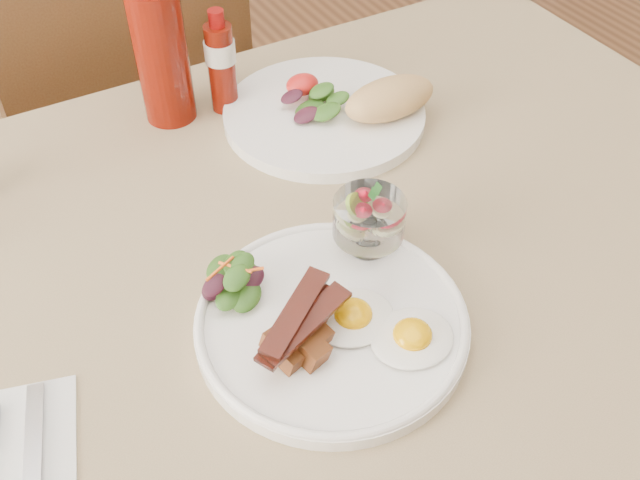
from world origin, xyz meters
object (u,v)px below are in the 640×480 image
table (288,312)px  hot_sauce_bottle (221,63)px  fruit_cup (369,218)px  second_plate (339,109)px  main_plate (332,323)px  ketchup_bottle (161,53)px  chair_far (131,125)px

table → hot_sauce_bottle: hot_sauce_bottle is taller
fruit_cup → second_plate: size_ratio=0.28×
main_plate → ketchup_bottle: 0.45m
table → hot_sauce_bottle: 0.36m
table → chair_far: bearing=90.0°
second_plate → ketchup_bottle: (-0.20, 0.13, 0.08)m
main_plate → second_plate: size_ratio=0.98×
fruit_cup → main_plate: bearing=-141.1°
main_plate → ketchup_bottle: bearing=90.9°
table → main_plate: 0.14m
second_plate → main_plate: bearing=-121.7°
main_plate → fruit_cup: bearing=38.9°
ketchup_bottle → hot_sauce_bottle: size_ratio=1.40×
chair_far → ketchup_bottle: (-0.01, -0.33, 0.32)m
table → main_plate: bearing=-90.8°
main_plate → second_plate: 0.37m
fruit_cup → ketchup_bottle: ketchup_bottle is taller
second_plate → chair_far: bearing=112.5°
fruit_cup → second_plate: fruit_cup is taller
table → second_plate: size_ratio=4.67×
table → hot_sauce_bottle: bearing=78.1°
fruit_cup → second_plate: (0.11, 0.24, -0.04)m
chair_far → main_plate: size_ratio=3.32×
table → chair_far: (0.00, 0.66, -0.14)m
ketchup_bottle → hot_sauce_bottle: (0.07, -0.02, -0.03)m
fruit_cup → hot_sauce_bottle: size_ratio=0.54×
main_plate → ketchup_bottle: (-0.01, 0.44, 0.09)m
chair_far → hot_sauce_bottle: (0.07, -0.35, 0.30)m
hot_sauce_bottle → main_plate: bearing=-99.1°
chair_far → ketchup_bottle: ketchup_bottle is taller
table → fruit_cup: (0.08, -0.04, 0.15)m
main_plate → ketchup_bottle: ketchup_bottle is taller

